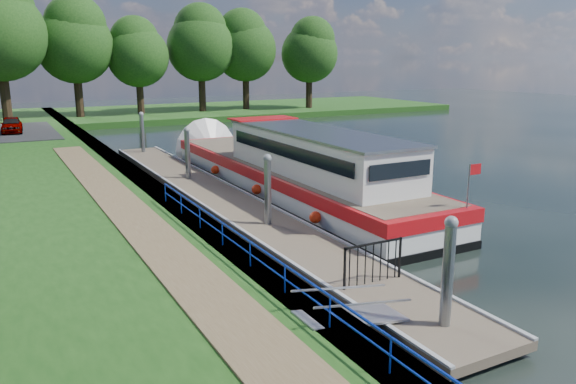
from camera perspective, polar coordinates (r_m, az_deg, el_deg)
ground at (r=13.98m, az=14.03°, el=-13.58°), size 160.00×160.00×0.00m
bank_edge at (r=25.49m, az=-13.72°, el=-0.22°), size 1.10×90.00×0.78m
far_bank at (r=64.72m, az=-9.64°, el=8.02°), size 60.00×18.00×0.60m
footpath at (r=18.40m, az=-13.77°, el=-4.19°), size 1.60×40.00×0.05m
blue_fence at (r=14.29m, az=-2.22°, el=-6.80°), size 0.04×18.04×0.72m
pontoon at (r=24.45m, az=-6.71°, el=-1.00°), size 2.50×30.00×0.56m
mooring_piles at (r=24.20m, az=-6.78°, el=1.51°), size 0.30×27.30×3.55m
gangway at (r=12.99m, az=6.45°, el=-12.33°), size 2.58×1.00×0.92m
gate_panel at (r=15.06m, az=8.66°, el=-6.52°), size 1.85×0.05×1.15m
barge at (r=26.64m, az=-0.40°, el=2.29°), size 4.36×21.15×4.78m
horizon_trees at (r=58.18m, az=-22.02°, el=14.21°), size 54.38×10.03×12.87m
car_a at (r=46.57m, az=-26.27°, el=6.16°), size 1.66×3.61×1.20m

